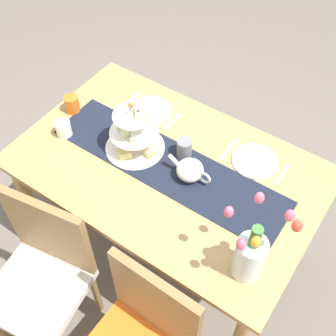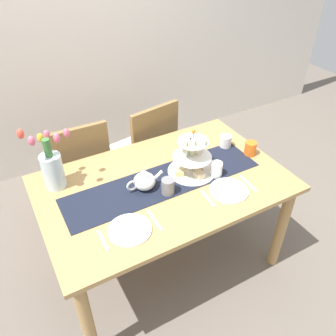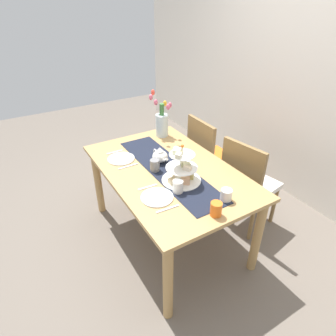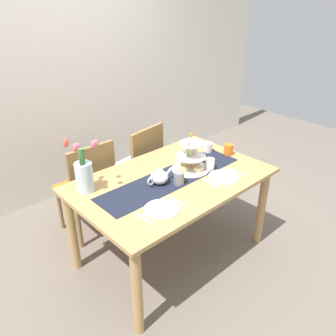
{
  "view_description": "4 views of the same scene",
  "coord_description": "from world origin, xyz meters",
  "px_view_note": "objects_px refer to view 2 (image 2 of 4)",
  "views": [
    {
      "loc": [
        -0.77,
        1.11,
        2.39
      ],
      "look_at": [
        -0.02,
        0.03,
        0.77
      ],
      "focal_mm": 46.64,
      "sensor_mm": 36.0,
      "label": 1
    },
    {
      "loc": [
        -0.76,
        -1.43,
        2.08
      ],
      "look_at": [
        0.05,
        0.04,
        0.8
      ],
      "focal_mm": 36.92,
      "sensor_mm": 36.0,
      "label": 2
    },
    {
      "loc": [
        1.72,
        -1.03,
        1.97
      ],
      "look_at": [
        0.05,
        -0.03,
        0.78
      ],
      "focal_mm": 30.93,
      "sensor_mm": 36.0,
      "label": 3
    },
    {
      "loc": [
        -1.56,
        -1.64,
        2.0
      ],
      "look_at": [
        0.01,
        0.06,
        0.8
      ],
      "focal_mm": 36.46,
      "sensor_mm": 36.0,
      "label": 4
    }
  ],
  "objects_px": {
    "chair_right": "(147,147)",
    "tiered_cake_stand": "(192,160)",
    "mug_orange": "(250,149)",
    "knife_left": "(155,220)",
    "dinner_plate_left": "(130,230)",
    "chair_left": "(80,168)",
    "knife_right": "(248,183)",
    "dinner_plate_right": "(229,190)",
    "dining_table": "(164,195)",
    "mug_grey": "(168,186)",
    "mug_white_text": "(216,169)",
    "fork_left": "(103,241)",
    "fork_right": "(208,199)",
    "cream_jug": "(226,141)",
    "tulip_vase": "(52,166)",
    "teapot": "(144,181)"
  },
  "relations": [
    {
      "from": "chair_right",
      "to": "tiered_cake_stand",
      "type": "relative_size",
      "value": 2.99
    },
    {
      "from": "chair_right",
      "to": "mug_orange",
      "type": "relative_size",
      "value": 9.58
    },
    {
      "from": "knife_left",
      "to": "dinner_plate_left",
      "type": "bearing_deg",
      "value": 180.0
    },
    {
      "from": "chair_left",
      "to": "knife_right",
      "type": "height_order",
      "value": "chair_left"
    },
    {
      "from": "dinner_plate_right",
      "to": "chair_right",
      "type": "bearing_deg",
      "value": 93.99
    },
    {
      "from": "dining_table",
      "to": "knife_left",
      "type": "xyz_separation_m",
      "value": [
        -0.2,
        -0.26,
        0.11
      ]
    },
    {
      "from": "mug_grey",
      "to": "mug_white_text",
      "type": "relative_size",
      "value": 1.0
    },
    {
      "from": "fork_left",
      "to": "fork_right",
      "type": "xyz_separation_m",
      "value": [
        0.64,
        0.0,
        0.0
      ]
    },
    {
      "from": "tiered_cake_stand",
      "to": "cream_jug",
      "type": "bearing_deg",
      "value": 19.95
    },
    {
      "from": "knife_left",
      "to": "mug_white_text",
      "type": "xyz_separation_m",
      "value": [
        0.51,
        0.16,
        0.04
      ]
    },
    {
      "from": "fork_left",
      "to": "fork_right",
      "type": "relative_size",
      "value": 1.0
    },
    {
      "from": "dinner_plate_right",
      "to": "mug_orange",
      "type": "relative_size",
      "value": 2.42
    },
    {
      "from": "cream_jug",
      "to": "mug_orange",
      "type": "bearing_deg",
      "value": -61.59
    },
    {
      "from": "tulip_vase",
      "to": "knife_right",
      "type": "bearing_deg",
      "value": -28.0
    },
    {
      "from": "dinner_plate_right",
      "to": "mug_orange",
      "type": "height_order",
      "value": "mug_orange"
    },
    {
      "from": "cream_jug",
      "to": "knife_left",
      "type": "xyz_separation_m",
      "value": [
        -0.76,
        -0.39,
        -0.04
      ]
    },
    {
      "from": "chair_left",
      "to": "dinner_plate_left",
      "type": "relative_size",
      "value": 3.96
    },
    {
      "from": "teapot",
      "to": "dinner_plate_left",
      "type": "bearing_deg",
      "value": -129.16
    },
    {
      "from": "chair_right",
      "to": "fork_left",
      "type": "bearing_deg",
      "value": -126.47
    },
    {
      "from": "mug_grey",
      "to": "mug_white_text",
      "type": "distance_m",
      "value": 0.34
    },
    {
      "from": "fork_right",
      "to": "mug_grey",
      "type": "bearing_deg",
      "value": 138.0
    },
    {
      "from": "dining_table",
      "to": "fork_left",
      "type": "height_order",
      "value": "fork_left"
    },
    {
      "from": "teapot",
      "to": "cream_jug",
      "type": "xyz_separation_m",
      "value": [
        0.69,
        0.13,
        -0.02
      ]
    },
    {
      "from": "mug_white_text",
      "to": "tulip_vase",
      "type": "bearing_deg",
      "value": 156.84
    },
    {
      "from": "chair_left",
      "to": "dinner_plate_left",
      "type": "height_order",
      "value": "chair_left"
    },
    {
      "from": "fork_right",
      "to": "chair_left",
      "type": "bearing_deg",
      "value": 116.86
    },
    {
      "from": "fork_left",
      "to": "mug_white_text",
      "type": "bearing_deg",
      "value": 11.32
    },
    {
      "from": "dining_table",
      "to": "cream_jug",
      "type": "height_order",
      "value": "cream_jug"
    },
    {
      "from": "mug_grey",
      "to": "knife_left",
      "type": "bearing_deg",
      "value": -136.82
    },
    {
      "from": "dinner_plate_right",
      "to": "tiered_cake_stand",
      "type": "bearing_deg",
      "value": 109.2
    },
    {
      "from": "chair_left",
      "to": "chair_right",
      "type": "distance_m",
      "value": 0.57
    },
    {
      "from": "knife_left",
      "to": "fork_right",
      "type": "distance_m",
      "value": 0.35
    },
    {
      "from": "teapot",
      "to": "dinner_plate_left",
      "type": "distance_m",
      "value": 0.34
    },
    {
      "from": "tiered_cake_stand",
      "to": "fork_left",
      "type": "distance_m",
      "value": 0.74
    },
    {
      "from": "tulip_vase",
      "to": "mug_orange",
      "type": "xyz_separation_m",
      "value": [
        1.22,
        -0.3,
        -0.1
      ]
    },
    {
      "from": "chair_left",
      "to": "cream_jug",
      "type": "bearing_deg",
      "value": -32.36
    },
    {
      "from": "fork_left",
      "to": "dinner_plate_right",
      "type": "distance_m",
      "value": 0.78
    },
    {
      "from": "dinner_plate_left",
      "to": "dinner_plate_right",
      "type": "height_order",
      "value": "same"
    },
    {
      "from": "fork_right",
      "to": "tulip_vase",
      "type": "bearing_deg",
      "value": 143.35
    },
    {
      "from": "chair_right",
      "to": "teapot",
      "type": "relative_size",
      "value": 3.82
    },
    {
      "from": "cream_jug",
      "to": "dining_table",
      "type": "bearing_deg",
      "value": -166.79
    },
    {
      "from": "fork_right",
      "to": "knife_left",
      "type": "bearing_deg",
      "value": 180.0
    },
    {
      "from": "tiered_cake_stand",
      "to": "fork_left",
      "type": "relative_size",
      "value": 2.03
    },
    {
      "from": "chair_left",
      "to": "mug_orange",
      "type": "xyz_separation_m",
      "value": [
        0.98,
        -0.73,
        0.28
      ]
    },
    {
      "from": "teapot",
      "to": "dinner_plate_left",
      "type": "relative_size",
      "value": 1.04
    },
    {
      "from": "cream_jug",
      "to": "mug_grey",
      "type": "height_order",
      "value": "mug_grey"
    },
    {
      "from": "mug_white_text",
      "to": "chair_left",
      "type": "bearing_deg",
      "value": 129.02
    },
    {
      "from": "chair_left",
      "to": "fork_left",
      "type": "xyz_separation_m",
      "value": [
        -0.15,
        -0.96,
        0.24
      ]
    },
    {
      "from": "teapot",
      "to": "fork_right",
      "type": "xyz_separation_m",
      "value": [
        0.28,
        -0.26,
        -0.06
      ]
    },
    {
      "from": "chair_right",
      "to": "mug_orange",
      "type": "height_order",
      "value": "chair_right"
    }
  ]
}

